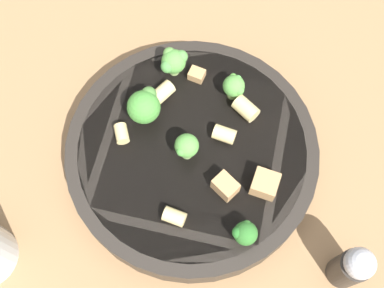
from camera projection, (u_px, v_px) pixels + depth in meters
ground_plane at (192, 161)px, 0.55m from camera, size 2.00×2.00×0.00m
pasta_bowl at (192, 153)px, 0.53m from camera, size 0.27×0.27×0.04m
broccoli_floret_0 at (245, 233)px, 0.46m from camera, size 0.02×0.02×0.03m
broccoli_floret_1 at (173, 61)px, 0.53m from camera, size 0.03×0.03×0.03m
broccoli_floret_2 at (234, 86)px, 0.52m from camera, size 0.02×0.03×0.03m
broccoli_floret_3 at (186, 147)px, 0.49m from camera, size 0.03×0.03×0.04m
broccoli_floret_4 at (145, 105)px, 0.50m from camera, size 0.04×0.04×0.04m
rigatoni_0 at (246, 109)px, 0.52m from camera, size 0.02×0.03×0.02m
rigatoni_1 at (122, 134)px, 0.51m from camera, size 0.02×0.02×0.01m
rigatoni_2 at (162, 93)px, 0.53m from camera, size 0.03×0.02×0.02m
rigatoni_3 at (174, 217)px, 0.48m from camera, size 0.02×0.02×0.01m
rigatoni_4 at (224, 134)px, 0.51m from camera, size 0.02×0.03×0.02m
chicken_chunk_0 at (225, 186)px, 0.49m from camera, size 0.02×0.03×0.02m
chicken_chunk_1 at (197, 75)px, 0.54m from camera, size 0.02×0.02×0.01m
chicken_chunk_2 at (265, 184)px, 0.49m from camera, size 0.03×0.03×0.02m
pepper_shaker at (352, 267)px, 0.46m from camera, size 0.03×0.03×0.08m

